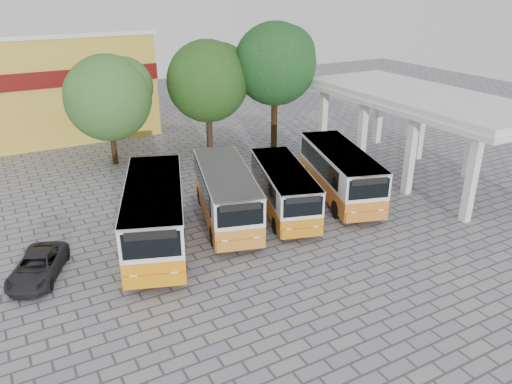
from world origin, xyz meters
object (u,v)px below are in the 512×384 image
parked_car (38,267)px  bus_far_left (155,211)px  bus_far_right (340,171)px  bus_centre_left (226,192)px  bus_centre_right (284,187)px

parked_car → bus_far_left: bearing=28.0°
bus_far_right → parked_car: 16.69m
bus_centre_left → parked_car: bearing=-157.4°
bus_far_left → bus_far_right: 11.22m
bus_centre_left → bus_far_right: (7.12, -0.44, 0.02)m
bus_far_left → bus_far_right: size_ratio=1.07×
bus_centre_left → bus_far_right: size_ratio=0.98×
bus_centre_left → parked_car: size_ratio=2.16×
bus_far_right → bus_centre_left: bearing=-166.5°
bus_far_left → parked_car: bus_far_left is taller
bus_centre_left → bus_far_left: bearing=-152.9°
bus_centre_right → bus_far_right: (3.95, 0.19, 0.17)m
bus_far_left → bus_far_right: (11.21, 0.37, -0.11)m
bus_far_left → parked_car: bearing=-157.3°
bus_centre_left → parked_car: 9.65m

